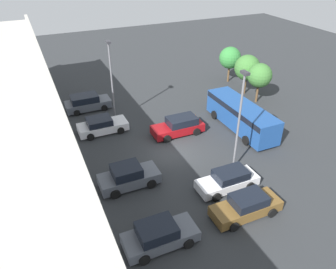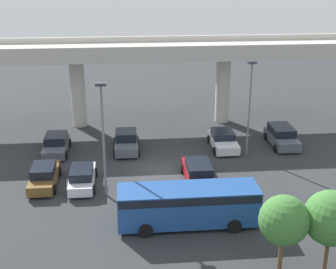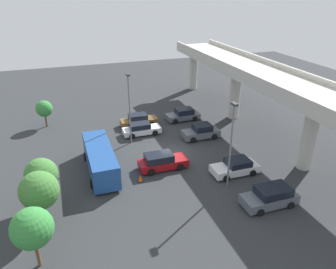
# 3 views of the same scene
# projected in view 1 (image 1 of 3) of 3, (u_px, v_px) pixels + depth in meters

# --- Properties ---
(ground_plane) EXTENTS (91.03, 91.03, 0.00)m
(ground_plane) POSITION_uv_depth(u_px,v_px,m) (172.00, 152.00, 27.86)
(ground_plane) COLOR #2D3033
(highway_overpass) EXTENTS (43.88, 6.06, 8.20)m
(highway_overpass) POSITION_uv_depth(u_px,v_px,m) (6.00, 108.00, 20.43)
(highway_overpass) COLOR #BCB7AD
(highway_overpass) RESTS_ON ground_plane
(parked_car_0) EXTENTS (1.99, 4.72, 1.55)m
(parked_car_0) POSITION_uv_depth(u_px,v_px,m) (246.00, 206.00, 21.26)
(parked_car_0) COLOR brown
(parked_car_0) RESTS_ON ground_plane
(parked_car_1) EXTENTS (1.97, 4.55, 1.47)m
(parked_car_1) POSITION_uv_depth(u_px,v_px,m) (228.00, 180.00, 23.57)
(parked_car_1) COLOR silver
(parked_car_1) RESTS_ON ground_plane
(parked_car_2) EXTENTS (2.18, 4.37, 1.70)m
(parked_car_2) POSITION_uv_depth(u_px,v_px,m) (129.00, 177.00, 23.79)
(parked_car_2) COLOR #515660
(parked_car_2) RESTS_ON ground_plane
(parked_car_3) EXTENTS (2.14, 4.79, 1.63)m
(parked_car_3) POSITION_uv_depth(u_px,v_px,m) (179.00, 126.00, 30.16)
(parked_car_3) COLOR maroon
(parked_car_3) RESTS_ON ground_plane
(parked_car_4) EXTENTS (2.23, 4.55, 1.46)m
(parked_car_4) POSITION_uv_depth(u_px,v_px,m) (102.00, 125.00, 30.45)
(parked_car_4) COLOR silver
(parked_car_4) RESTS_ON ground_plane
(parked_car_5) EXTENTS (2.25, 4.62, 1.64)m
(parked_car_5) POSITION_uv_depth(u_px,v_px,m) (87.00, 103.00, 34.46)
(parked_car_5) COLOR #515660
(parked_car_5) RESTS_ON ground_plane
(parked_car_6) EXTENTS (2.14, 4.44, 1.56)m
(parked_car_6) POSITION_uv_depth(u_px,v_px,m) (159.00, 235.00, 19.17)
(parked_car_6) COLOR #515660
(parked_car_6) RESTS_ON ground_plane
(shuttle_bus) EXTENTS (8.59, 2.70, 2.48)m
(shuttle_bus) POSITION_uv_depth(u_px,v_px,m) (241.00, 114.00, 30.65)
(shuttle_bus) COLOR #1E478C
(shuttle_bus) RESTS_ON ground_plane
(lamp_post_near_aisle) EXTENTS (0.70, 0.35, 8.06)m
(lamp_post_near_aisle) POSITION_uv_depth(u_px,v_px,m) (240.00, 116.00, 23.46)
(lamp_post_near_aisle) COLOR slate
(lamp_post_near_aisle) RESTS_ON ground_plane
(lamp_post_mid_lot) EXTENTS (0.70, 0.35, 7.94)m
(lamp_post_mid_lot) POSITION_uv_depth(u_px,v_px,m) (111.00, 76.00, 30.31)
(lamp_post_mid_lot) COLOR slate
(lamp_post_mid_lot) RESTS_ON ground_plane
(tree_front_centre) EXTENTS (2.60, 2.60, 4.38)m
(tree_front_centre) POSITION_uv_depth(u_px,v_px,m) (260.00, 76.00, 34.89)
(tree_front_centre) COLOR brown
(tree_front_centre) RESTS_ON ground_plane
(tree_front_right) EXTENTS (2.87, 2.87, 4.59)m
(tree_front_right) POSITION_uv_depth(u_px,v_px,m) (247.00, 68.00, 36.78)
(tree_front_right) COLOR brown
(tree_front_right) RESTS_ON ground_plane
(tree_front_far_right) EXTENTS (2.65, 2.65, 4.39)m
(tree_front_far_right) POSITION_uv_depth(u_px,v_px,m) (230.00, 58.00, 40.09)
(tree_front_far_right) COLOR brown
(tree_front_far_right) RESTS_ON ground_plane
(traffic_cone) EXTENTS (0.44, 0.44, 0.70)m
(traffic_cone) POSITION_uv_depth(u_px,v_px,m) (196.00, 118.00, 32.55)
(traffic_cone) COLOR black
(traffic_cone) RESTS_ON ground_plane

